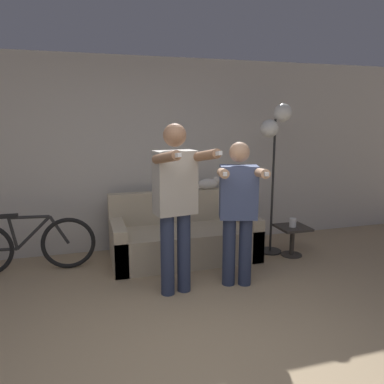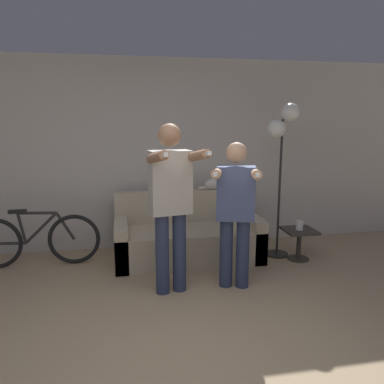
% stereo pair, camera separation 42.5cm
% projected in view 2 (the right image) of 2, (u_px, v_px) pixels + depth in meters
% --- Properties ---
extents(ground_plane, '(16.00, 16.00, 0.00)m').
position_uv_depth(ground_plane, '(177.00, 379.00, 2.62)').
color(ground_plane, tan).
extents(wall_back, '(10.00, 0.05, 2.60)m').
position_uv_depth(wall_back, '(146.00, 155.00, 5.17)').
color(wall_back, beige).
rests_on(wall_back, ground_plane).
extents(couch, '(1.85, 0.84, 0.84)m').
position_uv_depth(couch, '(188.00, 238.00, 4.86)').
color(couch, beige).
rests_on(couch, ground_plane).
extents(person_left, '(0.56, 0.72, 1.75)m').
position_uv_depth(person_left, '(171.00, 198.00, 3.74)').
color(person_left, '#2D3856').
rests_on(person_left, ground_plane).
extents(person_right, '(0.59, 0.76, 1.56)m').
position_uv_depth(person_right, '(235.00, 206.00, 3.88)').
color(person_right, '#2D3856').
rests_on(person_right, ground_plane).
extents(cat, '(0.40, 0.13, 0.17)m').
position_uv_depth(cat, '(215.00, 184.00, 5.11)').
color(cat, silver).
rests_on(cat, couch).
extents(floor_lamp, '(0.41, 0.30, 1.98)m').
position_uv_depth(floor_lamp, '(283.00, 134.00, 4.71)').
color(floor_lamp, black).
rests_on(floor_lamp, ground_plane).
extents(side_table, '(0.39, 0.39, 0.40)m').
position_uv_depth(side_table, '(299.00, 238.00, 4.80)').
color(side_table, '#38332D').
rests_on(side_table, ground_plane).
extents(cup, '(0.09, 0.09, 0.11)m').
position_uv_depth(cup, '(299.00, 226.00, 4.75)').
color(cup, white).
rests_on(cup, side_table).
extents(bicycle, '(1.55, 0.07, 0.72)m').
position_uv_depth(bicycle, '(35.00, 240.00, 4.57)').
color(bicycle, black).
rests_on(bicycle, ground_plane).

